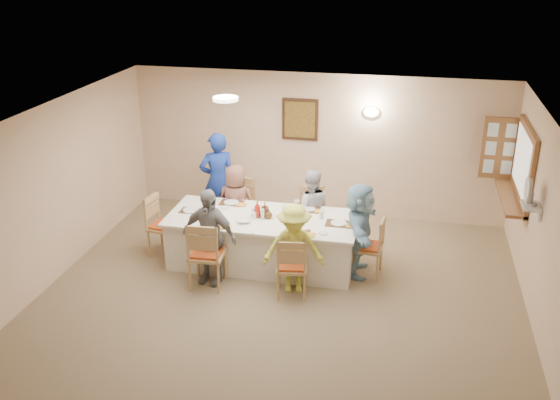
% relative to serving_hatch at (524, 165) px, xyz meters
% --- Properties ---
extents(ground, '(7.00, 7.00, 0.00)m').
position_rel_serving_hatch_xyz_m(ground, '(-3.21, -2.40, -1.50)').
color(ground, '#947E5D').
extents(room_walls, '(7.00, 7.00, 7.00)m').
position_rel_serving_hatch_xyz_m(room_walls, '(-3.21, -2.40, 0.01)').
color(room_walls, beige).
rests_on(room_walls, ground).
extents(wall_picture, '(0.62, 0.05, 0.72)m').
position_rel_serving_hatch_xyz_m(wall_picture, '(-3.51, 1.06, 0.20)').
color(wall_picture, '#3C2115').
rests_on(wall_picture, room_walls).
extents(wall_sconce, '(0.26, 0.09, 0.18)m').
position_rel_serving_hatch_xyz_m(wall_sconce, '(-2.31, 1.04, 0.40)').
color(wall_sconce, white).
rests_on(wall_sconce, room_walls).
extents(ceiling_light, '(0.36, 0.36, 0.05)m').
position_rel_serving_hatch_xyz_m(ceiling_light, '(-4.21, -0.90, 0.97)').
color(ceiling_light, white).
rests_on(ceiling_light, room_walls).
extents(serving_hatch, '(0.06, 1.50, 1.15)m').
position_rel_serving_hatch_xyz_m(serving_hatch, '(0.00, 0.00, 0.00)').
color(serving_hatch, brown).
rests_on(serving_hatch, room_walls).
extents(hatch_sill, '(0.30, 1.50, 0.05)m').
position_rel_serving_hatch_xyz_m(hatch_sill, '(-0.12, 0.00, -0.53)').
color(hatch_sill, brown).
rests_on(hatch_sill, room_walls).
extents(shutter_door, '(0.55, 0.04, 1.00)m').
position_rel_serving_hatch_xyz_m(shutter_door, '(-0.26, 0.76, 0.00)').
color(shutter_door, brown).
rests_on(shutter_door, room_walls).
extents(fan_shelf, '(0.22, 0.36, 0.03)m').
position_rel_serving_hatch_xyz_m(fan_shelf, '(-0.08, -1.35, -0.10)').
color(fan_shelf, white).
rests_on(fan_shelf, room_walls).
extents(desk_fan, '(0.30, 0.30, 0.28)m').
position_rel_serving_hatch_xyz_m(desk_fan, '(-0.11, -1.35, 0.05)').
color(desk_fan, '#A5A5A8').
rests_on(desk_fan, fan_shelf).
extents(dining_table, '(2.80, 1.18, 0.76)m').
position_rel_serving_hatch_xyz_m(dining_table, '(-3.67, -1.01, -1.12)').
color(dining_table, white).
rests_on(dining_table, ground).
extents(chair_back_left, '(0.56, 0.56, 0.99)m').
position_rel_serving_hatch_xyz_m(chair_back_left, '(-4.27, -0.21, -1.00)').
color(chair_back_left, tan).
rests_on(chair_back_left, ground).
extents(chair_back_right, '(0.51, 0.51, 0.93)m').
position_rel_serving_hatch_xyz_m(chair_back_right, '(-3.07, -0.21, -1.04)').
color(chair_back_right, tan).
rests_on(chair_back_right, ground).
extents(chair_front_left, '(0.51, 0.51, 1.01)m').
position_rel_serving_hatch_xyz_m(chair_front_left, '(-4.27, -1.81, -0.99)').
color(chair_front_left, tan).
rests_on(chair_front_left, ground).
extents(chair_front_right, '(0.49, 0.49, 0.90)m').
position_rel_serving_hatch_xyz_m(chair_front_right, '(-3.07, -1.81, -1.05)').
color(chair_front_right, tan).
rests_on(chair_front_right, ground).
extents(chair_left_end, '(0.51, 0.51, 0.95)m').
position_rel_serving_hatch_xyz_m(chair_left_end, '(-5.22, -1.01, -1.02)').
color(chair_left_end, tan).
rests_on(chair_left_end, ground).
extents(chair_right_end, '(0.47, 0.47, 0.91)m').
position_rel_serving_hatch_xyz_m(chair_right_end, '(-2.12, -1.01, -1.05)').
color(chair_right_end, tan).
rests_on(chair_right_end, ground).
extents(diner_back_left, '(0.64, 0.43, 1.29)m').
position_rel_serving_hatch_xyz_m(diner_back_left, '(-4.27, -0.33, -0.85)').
color(diner_back_left, brown).
rests_on(diner_back_left, ground).
extents(diner_back_right, '(0.82, 0.73, 1.31)m').
position_rel_serving_hatch_xyz_m(diner_back_right, '(-3.07, -0.33, -0.85)').
color(diner_back_right, silver).
rests_on(diner_back_right, ground).
extents(diner_front_left, '(0.95, 0.65, 1.41)m').
position_rel_serving_hatch_xyz_m(diner_front_left, '(-4.27, -1.69, -0.80)').
color(diner_front_left, gray).
rests_on(diner_front_left, ground).
extents(diner_front_right, '(1.01, 0.79, 1.28)m').
position_rel_serving_hatch_xyz_m(diner_front_right, '(-3.07, -1.69, -0.86)').
color(diner_front_right, '#D6DF4E').
rests_on(diner_front_right, ground).
extents(diner_right_end, '(1.32, 0.49, 1.40)m').
position_rel_serving_hatch_xyz_m(diner_right_end, '(-2.25, -1.01, -0.80)').
color(diner_right_end, '#91BFDC').
rests_on(diner_right_end, ground).
extents(caregiver, '(0.94, 0.91, 1.65)m').
position_rel_serving_hatch_xyz_m(caregiver, '(-4.72, 0.14, -0.67)').
color(caregiver, '#183499').
rests_on(caregiver, ground).
extents(placemat_fl, '(0.34, 0.25, 0.01)m').
position_rel_serving_hatch_xyz_m(placemat_fl, '(-4.27, -1.43, -0.74)').
color(placemat_fl, '#472B19').
rests_on(placemat_fl, dining_table).
extents(plate_fl, '(0.23, 0.23, 0.01)m').
position_rel_serving_hatch_xyz_m(plate_fl, '(-4.27, -1.43, -0.73)').
color(plate_fl, white).
rests_on(plate_fl, dining_table).
extents(napkin_fl, '(0.14, 0.14, 0.01)m').
position_rel_serving_hatch_xyz_m(napkin_fl, '(-4.09, -1.48, -0.73)').
color(napkin_fl, gold).
rests_on(napkin_fl, dining_table).
extents(placemat_fr, '(0.34, 0.25, 0.01)m').
position_rel_serving_hatch_xyz_m(placemat_fr, '(-3.07, -1.43, -0.74)').
color(placemat_fr, '#472B19').
rests_on(placemat_fr, dining_table).
extents(plate_fr, '(0.24, 0.24, 0.01)m').
position_rel_serving_hatch_xyz_m(plate_fr, '(-3.07, -1.43, -0.73)').
color(plate_fr, white).
rests_on(plate_fr, dining_table).
extents(napkin_fr, '(0.14, 0.14, 0.01)m').
position_rel_serving_hatch_xyz_m(napkin_fr, '(-2.89, -1.48, -0.73)').
color(napkin_fr, gold).
rests_on(napkin_fr, dining_table).
extents(placemat_bl, '(0.36, 0.27, 0.01)m').
position_rel_serving_hatch_xyz_m(placemat_bl, '(-4.27, -0.59, -0.74)').
color(placemat_bl, '#472B19').
rests_on(placemat_bl, dining_table).
extents(plate_bl, '(0.23, 0.23, 0.01)m').
position_rel_serving_hatch_xyz_m(plate_bl, '(-4.27, -0.59, -0.73)').
color(plate_bl, white).
rests_on(plate_bl, dining_table).
extents(napkin_bl, '(0.14, 0.14, 0.01)m').
position_rel_serving_hatch_xyz_m(napkin_bl, '(-4.09, -0.64, -0.73)').
color(napkin_bl, gold).
rests_on(napkin_bl, dining_table).
extents(placemat_br, '(0.36, 0.27, 0.01)m').
position_rel_serving_hatch_xyz_m(placemat_br, '(-3.07, -0.59, -0.74)').
color(placemat_br, '#472B19').
rests_on(placemat_br, dining_table).
extents(plate_br, '(0.23, 0.23, 0.01)m').
position_rel_serving_hatch_xyz_m(plate_br, '(-3.07, -0.59, -0.73)').
color(plate_br, white).
rests_on(plate_br, dining_table).
extents(napkin_br, '(0.13, 0.13, 0.01)m').
position_rel_serving_hatch_xyz_m(napkin_br, '(-2.89, -0.64, -0.73)').
color(napkin_br, gold).
rests_on(napkin_br, dining_table).
extents(placemat_le, '(0.34, 0.25, 0.01)m').
position_rel_serving_hatch_xyz_m(placemat_le, '(-4.77, -1.01, -0.74)').
color(placemat_le, '#472B19').
rests_on(placemat_le, dining_table).
extents(plate_le, '(0.25, 0.25, 0.02)m').
position_rel_serving_hatch_xyz_m(plate_le, '(-4.77, -1.01, -0.73)').
color(plate_le, white).
rests_on(plate_le, dining_table).
extents(napkin_le, '(0.14, 0.14, 0.01)m').
position_rel_serving_hatch_xyz_m(napkin_le, '(-4.59, -1.06, -0.73)').
color(napkin_le, gold).
rests_on(napkin_le, dining_table).
extents(placemat_re, '(0.37, 0.27, 0.01)m').
position_rel_serving_hatch_xyz_m(placemat_re, '(-2.55, -1.01, -0.74)').
color(placemat_re, '#472B19').
rests_on(placemat_re, dining_table).
extents(plate_re, '(0.22, 0.22, 0.01)m').
position_rel_serving_hatch_xyz_m(plate_re, '(-2.55, -1.01, -0.73)').
color(plate_re, white).
rests_on(plate_re, dining_table).
extents(napkin_re, '(0.14, 0.14, 0.01)m').
position_rel_serving_hatch_xyz_m(napkin_re, '(-2.37, -1.06, -0.73)').
color(napkin_re, gold).
rests_on(napkin_re, dining_table).
extents(teacup_a, '(0.14, 0.14, 0.10)m').
position_rel_serving_hatch_xyz_m(teacup_a, '(-4.48, -1.30, -0.69)').
color(teacup_a, white).
rests_on(teacup_a, dining_table).
extents(teacup_b, '(0.17, 0.17, 0.09)m').
position_rel_serving_hatch_xyz_m(teacup_b, '(-3.26, -0.48, -0.70)').
color(teacup_b, white).
rests_on(teacup_b, dining_table).
extents(bowl_a, '(0.32, 0.32, 0.05)m').
position_rel_serving_hatch_xyz_m(bowl_a, '(-3.89, -1.25, -0.71)').
color(bowl_a, white).
rests_on(bowl_a, dining_table).
extents(bowl_b, '(0.31, 0.31, 0.07)m').
position_rel_serving_hatch_xyz_m(bowl_b, '(-3.34, -0.74, -0.71)').
color(bowl_b, white).
rests_on(bowl_b, dining_table).
extents(condiment_ketchup, '(0.14, 0.14, 0.25)m').
position_rel_serving_hatch_xyz_m(condiment_ketchup, '(-3.74, -1.03, -0.62)').
color(condiment_ketchup, red).
rests_on(condiment_ketchup, dining_table).
extents(condiment_brown, '(0.14, 0.14, 0.22)m').
position_rel_serving_hatch_xyz_m(condiment_brown, '(-3.64, -0.98, -0.63)').
color(condiment_brown, '#553316').
rests_on(condiment_brown, dining_table).
extents(condiment_malt, '(0.20, 0.20, 0.14)m').
position_rel_serving_hatch_xyz_m(condiment_malt, '(-3.57, -1.03, -0.67)').
color(condiment_malt, '#553316').
rests_on(condiment_malt, dining_table).
extents(drinking_glass, '(0.07, 0.07, 0.10)m').
position_rel_serving_hatch_xyz_m(drinking_glass, '(-3.82, -0.96, -0.68)').
color(drinking_glass, silver).
rests_on(drinking_glass, dining_table).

